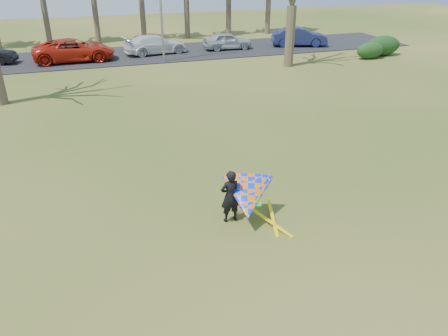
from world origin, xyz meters
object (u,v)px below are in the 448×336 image
object	(u,v)px
car_4	(227,41)
car_5	(299,37)
car_3	(156,44)
car_2	(74,50)
kite_flyer	(246,197)

from	to	relation	value
car_4	car_5	size ratio (longest dim) A/B	0.86
car_3	car_5	distance (m)	12.00
car_2	kite_flyer	size ratio (longest dim) A/B	2.37
car_4	car_5	distance (m)	6.19
car_5	kite_flyer	bearing A→B (deg)	167.36
car_3	kite_flyer	size ratio (longest dim) A/B	2.03
car_4	car_5	bearing A→B (deg)	-93.38
car_3	car_4	bearing A→B (deg)	-100.13
car_5	car_4	bearing A→B (deg)	102.41
kite_flyer	car_4	bearing A→B (deg)	72.60
car_3	car_5	bearing A→B (deg)	-102.20
car_2	car_4	bearing A→B (deg)	-87.64
car_4	kite_flyer	distance (m)	25.34
car_4	kite_flyer	bearing A→B (deg)	164.36
car_2	car_3	size ratio (longest dim) A/B	1.17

